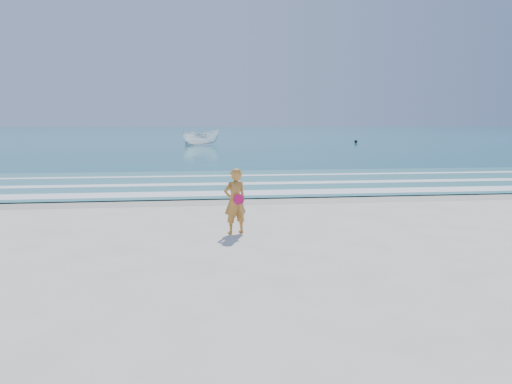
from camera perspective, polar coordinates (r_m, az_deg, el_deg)
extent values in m
plane|color=silver|center=(9.59, 1.56, -9.39)|extent=(400.00, 400.00, 0.00)
cube|color=#B2A893|center=(18.32, -2.60, -0.87)|extent=(400.00, 2.40, 0.00)
cube|color=#19727F|center=(114.08, -6.30, 6.76)|extent=(400.00, 190.00, 0.04)
cube|color=#59B7AD|center=(23.25, -3.54, 1.17)|extent=(400.00, 10.00, 0.01)
cube|color=white|center=(19.59, -2.89, -0.13)|extent=(400.00, 1.40, 0.01)
cube|color=white|center=(22.46, -3.42, 0.95)|extent=(400.00, 0.90, 0.01)
cube|color=white|center=(25.73, -3.87, 1.87)|extent=(400.00, 0.60, 0.01)
imported|color=white|center=(56.69, -6.26, 6.17)|extent=(4.70, 2.97, 1.70)
sphere|color=black|center=(63.31, 11.34, 5.68)|extent=(0.40, 0.40, 0.40)
imported|color=#C67E2E|center=(12.78, -2.41, -1.05)|extent=(0.72, 0.60, 1.68)
cylinder|color=#E71458|center=(12.59, -1.99, -0.85)|extent=(0.27, 0.08, 0.27)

